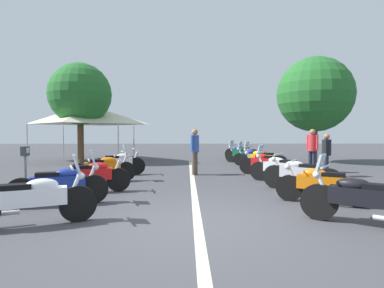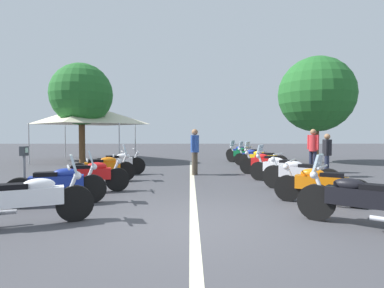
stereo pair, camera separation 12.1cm
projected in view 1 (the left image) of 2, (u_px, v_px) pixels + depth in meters
The scene contains 23 objects.
ground_plane at pixel (198, 224), 5.45m from camera, with size 80.00×80.00×0.00m, color #424247.
lane_centre_stripe at pixel (193, 186), 9.26m from camera, with size 15.83×0.16×0.01m, color beige.
motorcycle_left_row_0 at pixel (33, 199), 5.31m from camera, with size 1.05×2.05×1.22m.
motorcycle_left_row_1 at pixel (60, 184), 6.85m from camera, with size 0.91×2.06×1.21m.
motorcycle_left_row_2 at pixel (92, 176), 8.32m from camera, with size 0.77×2.05×1.00m.
motorcycle_left_row_3 at pixel (104, 168), 10.09m from camera, with size 0.90×2.05×1.21m.
motorcycle_left_row_4 at pixel (119, 163), 11.70m from camera, with size 0.82×1.98×1.01m.
motorcycle_right_row_0 at pixel (362, 199), 5.31m from camera, with size 1.38×1.77×1.22m.
motorcycle_right_row_1 at pixel (322, 184), 6.99m from camera, with size 1.12×1.88×0.99m.
motorcycle_right_row_2 at pixel (300, 174), 8.55m from camera, with size 1.44×1.78×1.02m.
motorcycle_right_row_3 at pixel (280, 168), 10.07m from camera, with size 1.34×1.81×1.21m.
motorcycle_right_row_4 at pixel (265, 163), 11.77m from camera, with size 1.19×1.84×1.00m.
motorcycle_right_row_5 at pixel (262, 159), 13.28m from camera, with size 1.49×1.83×1.23m.
motorcycle_right_row_6 at pixel (253, 157), 14.92m from camera, with size 1.20×1.79×1.19m.
motorcycle_right_row_7 at pixel (242, 154), 16.55m from camera, with size 1.42×1.71×1.20m.
motorcycle_right_row_8 at pixel (241, 152), 17.92m from camera, with size 1.33×1.84×1.02m.
parking_meter at pixel (25, 163), 7.20m from camera, with size 0.19×0.14×1.29m.
bystander_0 at pixel (326, 152), 11.33m from camera, with size 0.47×0.32×1.57m.
bystander_1 at pixel (312, 147), 12.50m from camera, with size 0.46×0.32×1.76m.
bystander_2 at pixel (195, 148), 11.80m from camera, with size 0.48×0.32×1.75m.
roadside_tree_0 at pixel (80, 94), 16.28m from camera, with size 3.24×3.24×5.26m.
roadside_tree_1 at pixel (315, 95), 16.61m from camera, with size 3.99×3.99×5.65m.
event_tent at pixel (87, 115), 17.74m from camera, with size 5.05×5.05×3.20m.
Camera 1 is at (-5.39, 0.19, 1.61)m, focal length 29.04 mm.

